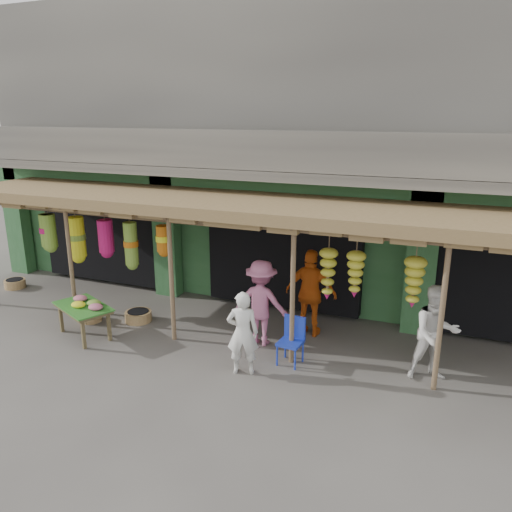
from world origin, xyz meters
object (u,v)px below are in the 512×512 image
at_px(person_front, 243,333).
at_px(person_shopper, 261,303).
at_px(flower_table, 84,307).
at_px(person_right, 435,334).
at_px(person_vendor, 311,293).
at_px(blue_chair, 292,338).

relative_size(person_front, person_shopper, 0.89).
relative_size(flower_table, person_right, 0.88).
xyz_separation_m(person_front, person_right, (3.10, 1.05, 0.08)).
distance_m(person_vendor, person_shopper, 1.09).
distance_m(flower_table, blue_chair, 4.30).
bearing_deg(person_front, flower_table, -21.48).
xyz_separation_m(blue_chair, person_front, (-0.68, -0.71, 0.27)).
bearing_deg(person_front, blue_chair, -152.71).
relative_size(person_vendor, person_shopper, 1.06).
xyz_separation_m(flower_table, person_front, (3.59, -0.16, 0.13)).
bearing_deg(person_shopper, blue_chair, 145.52).
bearing_deg(person_right, flower_table, 164.71).
bearing_deg(person_shopper, person_vendor, -138.79).
height_order(flower_table, person_front, person_front).
bearing_deg(person_front, person_shopper, -102.62).
bearing_deg(flower_table, blue_chair, 32.21).
bearing_deg(blue_chair, person_right, 14.01).
xyz_separation_m(blue_chair, person_right, (2.42, 0.35, 0.36)).
relative_size(blue_chair, person_right, 0.52).
distance_m(blue_chair, person_right, 2.48).
bearing_deg(person_right, person_front, 175.84).
xyz_separation_m(person_vendor, person_shopper, (-0.79, -0.75, -0.05)).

